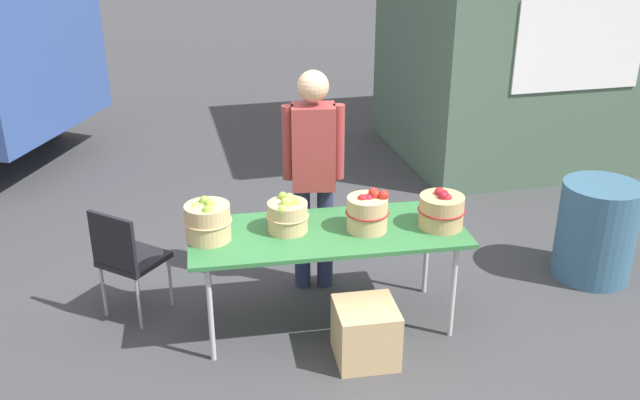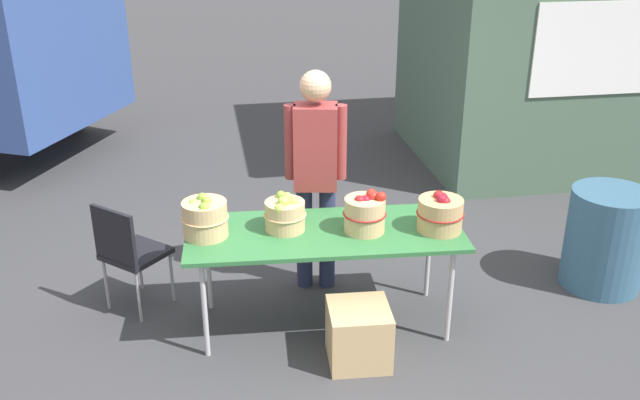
{
  "view_description": "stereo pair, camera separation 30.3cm",
  "coord_description": "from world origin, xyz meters",
  "px_view_note": "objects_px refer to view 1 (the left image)",
  "views": [
    {
      "loc": [
        -0.79,
        -4.27,
        2.89
      ],
      "look_at": [
        0.0,
        0.3,
        0.85
      ],
      "focal_mm": 39.54,
      "sensor_mm": 36.0,
      "label": 1
    },
    {
      "loc": [
        -0.49,
        -4.32,
        2.89
      ],
      "look_at": [
        0.0,
        0.3,
        0.85
      ],
      "focal_mm": 39.54,
      "sensor_mm": 36.0,
      "label": 2
    }
  ],
  "objects_px": {
    "apple_basket_red_0": "(368,212)",
    "vendor_adult": "(313,165)",
    "market_table": "(327,236)",
    "folding_chair": "(126,255)",
    "apple_basket_red_1": "(441,210)",
    "produce_crate": "(366,333)",
    "apple_basket_green_1": "(288,215)",
    "apple_basket_green_0": "(208,221)",
    "trash_barrel": "(596,231)"
  },
  "relations": [
    {
      "from": "market_table",
      "to": "apple_basket_green_0",
      "type": "bearing_deg",
      "value": 179.31
    },
    {
      "from": "market_table",
      "to": "apple_basket_red_0",
      "type": "distance_m",
      "value": 0.33
    },
    {
      "from": "apple_basket_green_0",
      "to": "apple_basket_red_0",
      "type": "bearing_deg",
      "value": -2.09
    },
    {
      "from": "vendor_adult",
      "to": "folding_chair",
      "type": "bearing_deg",
      "value": 15.72
    },
    {
      "from": "apple_basket_red_0",
      "to": "apple_basket_green_0",
      "type": "bearing_deg",
      "value": 177.91
    },
    {
      "from": "apple_basket_red_1",
      "to": "vendor_adult",
      "type": "relative_size",
      "value": 0.19
    },
    {
      "from": "apple_basket_red_0",
      "to": "vendor_adult",
      "type": "bearing_deg",
      "value": 115.62
    },
    {
      "from": "apple_basket_red_0",
      "to": "trash_barrel",
      "type": "xyz_separation_m",
      "value": [
        1.97,
        0.36,
        -0.48
      ]
    },
    {
      "from": "market_table",
      "to": "folding_chair",
      "type": "xyz_separation_m",
      "value": [
        -1.4,
        0.34,
        -0.2
      ]
    },
    {
      "from": "apple_basket_red_0",
      "to": "apple_basket_red_1",
      "type": "xyz_separation_m",
      "value": [
        0.51,
        -0.04,
        -0.01
      ]
    },
    {
      "from": "market_table",
      "to": "apple_basket_red_1",
      "type": "bearing_deg",
      "value": -4.88
    },
    {
      "from": "apple_basket_green_1",
      "to": "apple_basket_red_1",
      "type": "distance_m",
      "value": 1.06
    },
    {
      "from": "market_table",
      "to": "vendor_adult",
      "type": "height_order",
      "value": "vendor_adult"
    },
    {
      "from": "produce_crate",
      "to": "trash_barrel",
      "type": "bearing_deg",
      "value": 20.7
    },
    {
      "from": "apple_basket_green_1",
      "to": "produce_crate",
      "type": "height_order",
      "value": "apple_basket_green_1"
    },
    {
      "from": "folding_chair",
      "to": "vendor_adult",
      "type": "bearing_deg",
      "value": -132.44
    },
    {
      "from": "folding_chair",
      "to": "produce_crate",
      "type": "relative_size",
      "value": 2.14
    },
    {
      "from": "market_table",
      "to": "vendor_adult",
      "type": "bearing_deg",
      "value": 90.62
    },
    {
      "from": "apple_basket_red_1",
      "to": "folding_chair",
      "type": "xyz_separation_m",
      "value": [
        -2.19,
        0.41,
        -0.37
      ]
    },
    {
      "from": "vendor_adult",
      "to": "trash_barrel",
      "type": "xyz_separation_m",
      "value": [
        2.25,
        -0.23,
        -0.62
      ]
    },
    {
      "from": "apple_basket_green_1",
      "to": "produce_crate",
      "type": "xyz_separation_m",
      "value": [
        0.45,
        -0.51,
        -0.67
      ]
    },
    {
      "from": "apple_basket_red_0",
      "to": "produce_crate",
      "type": "xyz_separation_m",
      "value": [
        -0.1,
        -0.43,
        -0.68
      ]
    },
    {
      "from": "vendor_adult",
      "to": "folding_chair",
      "type": "height_order",
      "value": "vendor_adult"
    },
    {
      "from": "apple_basket_green_0",
      "to": "apple_basket_green_1",
      "type": "xyz_separation_m",
      "value": [
        0.54,
        0.04,
        -0.01
      ]
    },
    {
      "from": "produce_crate",
      "to": "apple_basket_red_0",
      "type": "bearing_deg",
      "value": 77.22
    },
    {
      "from": "market_table",
      "to": "apple_basket_green_1",
      "type": "xyz_separation_m",
      "value": [
        -0.27,
        0.05,
        0.16
      ]
    },
    {
      "from": "vendor_adult",
      "to": "apple_basket_red_1",
      "type": "bearing_deg",
      "value": 148.86
    },
    {
      "from": "apple_basket_green_0",
      "to": "folding_chair",
      "type": "distance_m",
      "value": 0.77
    },
    {
      "from": "apple_basket_red_1",
      "to": "produce_crate",
      "type": "bearing_deg",
      "value": -147.43
    },
    {
      "from": "vendor_adult",
      "to": "trash_barrel",
      "type": "bearing_deg",
      "value": -178.85
    },
    {
      "from": "apple_basket_green_0",
      "to": "produce_crate",
      "type": "distance_m",
      "value": 1.29
    },
    {
      "from": "apple_basket_green_0",
      "to": "vendor_adult",
      "type": "relative_size",
      "value": 0.19
    },
    {
      "from": "vendor_adult",
      "to": "produce_crate",
      "type": "xyz_separation_m",
      "value": [
        0.18,
        -1.01,
        -0.82
      ]
    },
    {
      "from": "apple_basket_red_0",
      "to": "vendor_adult",
      "type": "relative_size",
      "value": 0.17
    },
    {
      "from": "apple_basket_green_1",
      "to": "trash_barrel",
      "type": "distance_m",
      "value": 2.57
    },
    {
      "from": "apple_basket_green_1",
      "to": "produce_crate",
      "type": "bearing_deg",
      "value": -48.61
    },
    {
      "from": "apple_basket_green_0",
      "to": "apple_basket_green_1",
      "type": "relative_size",
      "value": 1.09
    },
    {
      "from": "apple_basket_green_0",
      "to": "trash_barrel",
      "type": "distance_m",
      "value": 3.11
    },
    {
      "from": "apple_basket_green_0",
      "to": "vendor_adult",
      "type": "distance_m",
      "value": 0.98
    },
    {
      "from": "apple_basket_red_0",
      "to": "folding_chair",
      "type": "xyz_separation_m",
      "value": [
        -1.67,
        0.37,
        -0.38
      ]
    },
    {
      "from": "apple_basket_green_1",
      "to": "trash_barrel",
      "type": "height_order",
      "value": "apple_basket_green_1"
    },
    {
      "from": "vendor_adult",
      "to": "apple_basket_green_1",
      "type": "bearing_deg",
      "value": 69.68
    },
    {
      "from": "market_table",
      "to": "apple_basket_green_1",
      "type": "bearing_deg",
      "value": 169.71
    },
    {
      "from": "apple_basket_green_1",
      "to": "produce_crate",
      "type": "relative_size",
      "value": 0.73
    },
    {
      "from": "apple_basket_red_1",
      "to": "produce_crate",
      "type": "relative_size",
      "value": 0.82
    },
    {
      "from": "produce_crate",
      "to": "folding_chair",
      "type": "bearing_deg",
      "value": 153.18
    },
    {
      "from": "apple_basket_red_1",
      "to": "trash_barrel",
      "type": "xyz_separation_m",
      "value": [
        1.46,
        0.39,
        -0.48
      ]
    },
    {
      "from": "trash_barrel",
      "to": "produce_crate",
      "type": "relative_size",
      "value": 2.0
    },
    {
      "from": "apple_basket_red_0",
      "to": "produce_crate",
      "type": "distance_m",
      "value": 0.81
    },
    {
      "from": "folding_chair",
      "to": "trash_barrel",
      "type": "height_order",
      "value": "folding_chair"
    }
  ]
}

